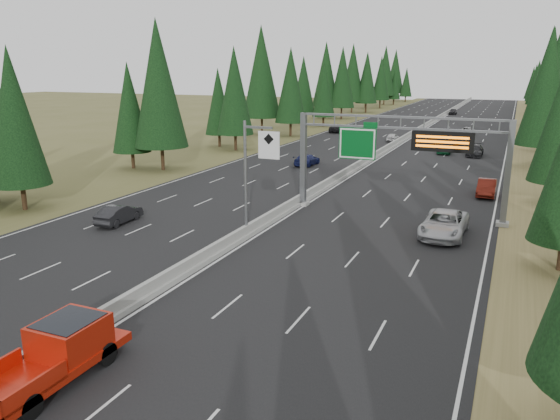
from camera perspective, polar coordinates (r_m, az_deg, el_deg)
The scene contains 18 objects.
road at distance 89.48m, azimuth 12.64°, elevation 6.97°, with size 32.00×260.00×0.08m, color black.
shoulder_right at distance 87.97m, azimuth 24.14°, elevation 5.92°, with size 3.60×260.00×0.06m, color olive.
shoulder_left at distance 94.39m, azimuth 1.90°, elevation 7.69°, with size 3.60×260.00×0.06m, color brown.
median_barrier at distance 89.43m, azimuth 12.66°, elevation 7.21°, with size 0.70×260.00×0.85m.
sign_gantry at distance 43.21m, azimuth 13.15°, elevation 6.05°, with size 16.75×0.98×7.80m.
hov_sign_pole at distance 36.50m, azimuth -2.84°, elevation 4.02°, with size 2.80×0.50×8.00m.
tree_row_left at distance 83.69m, azimuth -4.42°, elevation 13.30°, with size 12.31×241.17×18.85m.
silver_minivan at distance 39.54m, azimuth 16.77°, elevation -1.41°, with size 2.84×6.16×1.71m, color #BABBC0.
red_pickup at distance 22.71m, azimuth -21.95°, elevation -13.23°, with size 2.29×6.41×2.09m.
car_ahead_green at distance 78.23m, azimuth 16.90°, elevation 6.23°, with size 1.79×4.44×1.51m, color #12522C.
car_ahead_dkred at distance 53.32m, azimuth 20.78°, elevation 2.20°, with size 1.58×4.53×1.49m, color #5F160D.
car_ahead_dkgrey at distance 77.21m, azimuth 19.69°, elevation 5.88°, with size 2.04×5.01×1.45m, color black.
car_ahead_white at distance 101.64m, azimuth 18.95°, elevation 7.81°, with size 2.12×4.60×1.28m, color #B4B4B4.
car_ahead_far at distance 145.54m, azimuth 17.63°, elevation 9.79°, with size 1.72×4.29×1.46m, color black.
car_onc_near at distance 42.79m, azimuth -16.48°, elevation -0.40°, with size 1.48×4.25×1.40m, color black.
car_onc_blue at distance 65.71m, azimuth 2.82°, elevation 5.28°, with size 1.92×4.71×1.37m, color navy.
car_onc_white at distance 89.46m, azimuth 11.69°, elevation 7.46°, with size 1.52×3.77×1.28m, color silver.
car_onc_far at distance 100.81m, azimuth 6.08°, elevation 8.52°, with size 2.44×5.30×1.47m, color black.
Camera 1 is at (16.42, -7.22, 11.45)m, focal length 35.00 mm.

